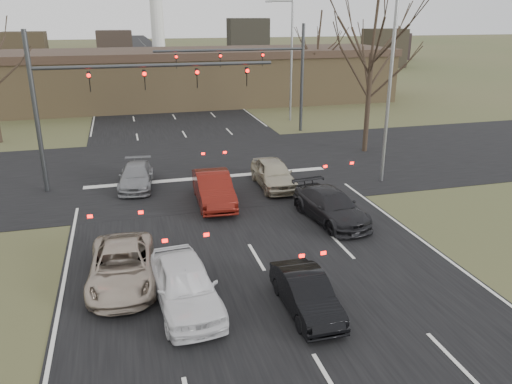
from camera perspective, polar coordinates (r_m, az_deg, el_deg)
ground at (r=16.46m, az=2.84°, el=-12.11°), size 360.00×360.00×0.00m
road_main at (r=73.91m, az=-11.87°, el=12.61°), size 14.00×300.00×0.02m
road_cross at (r=29.89m, az=-5.98°, el=2.79°), size 200.00×14.00×0.02m
building at (r=52.02m, az=-8.13°, el=12.92°), size 42.40×10.40×5.30m
mast_arm_near at (r=26.53m, az=-17.07°, el=11.09°), size 12.12×0.24×8.00m
mast_arm_far at (r=37.96m, az=1.21°, el=14.21°), size 11.12×0.24×8.00m
streetlight_right_near at (r=26.94m, az=14.77°, el=12.53°), size 2.34×0.25×10.00m
streetlight_right_far at (r=42.66m, az=3.85°, el=15.55°), size 2.34×0.25×10.00m
tree_right_near at (r=33.08m, az=13.45°, el=19.63°), size 6.90×6.90×11.50m
tree_right_far at (r=52.05m, az=7.14°, el=17.71°), size 5.40×5.40×9.00m
car_silver_suv at (r=17.57m, az=-15.07°, el=-8.19°), size 2.37×4.77×1.30m
car_white_sedan at (r=15.83m, az=-8.11°, el=-10.46°), size 2.16×4.63×1.53m
car_black_hatch at (r=15.64m, az=5.75°, el=-11.46°), size 1.31×3.66×1.20m
car_charcoal_sedan at (r=22.23m, az=8.54°, el=-1.59°), size 2.48×4.86×1.35m
car_grey_ahead at (r=27.01m, az=-13.54°, el=1.77°), size 2.13×4.28×1.19m
car_red_ahead at (r=23.98m, az=-4.88°, el=0.39°), size 1.77×4.65×1.52m
car_silver_ahead at (r=26.27m, az=2.00°, el=2.13°), size 1.79×4.32×1.47m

